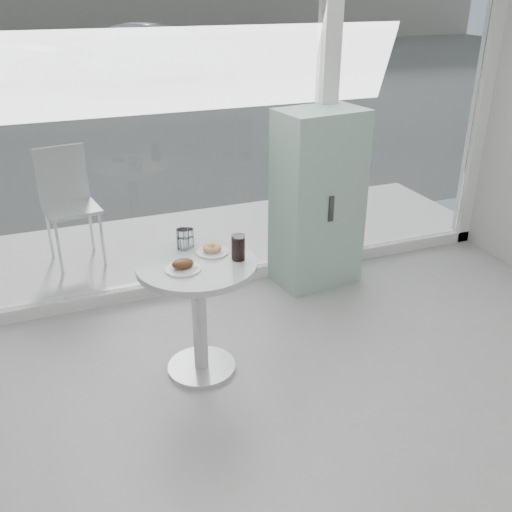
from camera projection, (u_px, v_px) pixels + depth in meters
name	position (u px, v px, depth m)	size (l,w,h in m)	color
storefront	(226.00, 69.00, 4.08)	(5.00, 0.14, 3.00)	white
main_table	(198.00, 295.00, 3.47)	(0.72, 0.72, 0.77)	silver
patio_deck	(196.00, 243.00, 5.45)	(5.60, 1.60, 0.05)	white
street	(75.00, 75.00, 15.73)	(40.00, 24.00, 0.00)	#383838
mint_cabinet	(318.00, 199.00, 4.54)	(0.71, 0.52, 1.42)	#8FB7A7
patio_chair	(68.00, 198.00, 4.86)	(0.49, 0.49, 0.99)	silver
car_silver	(161.00, 53.00, 14.58)	(1.46, 4.20, 1.38)	#999BA1
plate_fritter	(183.00, 266.00, 3.28)	(0.21, 0.21, 0.07)	white
plate_donut	(212.00, 250.00, 3.48)	(0.20, 0.20, 0.05)	white
water_tumbler_a	(183.00, 240.00, 3.53)	(0.08, 0.08, 0.13)	white
water_tumbler_b	(188.00, 239.00, 3.56)	(0.07, 0.07, 0.11)	white
cola_glass	(238.00, 248.00, 3.38)	(0.08, 0.08, 0.16)	white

